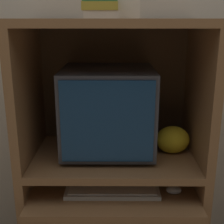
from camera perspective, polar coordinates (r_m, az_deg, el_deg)
The scene contains 10 objects.
wall_back at distance 1.81m, azimuth 0.34°, elevation 13.14°, with size 6.00×0.06×2.60m.
desk_base at distance 1.77m, azimuth 0.28°, elevation -18.86°, with size 0.88×0.61×0.60m.
desk_monitor_shelf at distance 1.64m, azimuth 0.30°, elevation -8.59°, with size 0.88×0.54×0.14m.
hutch_upper at distance 1.53m, azimuth 0.33°, elevation 7.83°, with size 0.88×0.54×0.67m.
crt_monitor at distance 1.57m, azimuth -0.72°, elevation 0.34°, with size 0.45×0.41×0.43m.
keyboard at distance 1.55m, azimuth 0.07°, elevation -14.19°, with size 0.45×0.14×0.03m.
mouse at distance 1.58m, azimuth 11.23°, elevation -13.81°, with size 0.07×0.05×0.03m.
snack_bag at distance 1.64m, azimuth 11.02°, elevation -4.98°, with size 0.17×0.13×0.14m.
book_stack at distance 1.43m, azimuth -2.05°, elevation 18.51°, with size 0.16×0.13×0.09m.
storage_box at distance 1.53m, azimuth 2.04°, elevation 18.68°, with size 0.15×0.13×0.10m.
Camera 1 is at (-0.00, -1.21, 1.42)m, focal length 50.00 mm.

